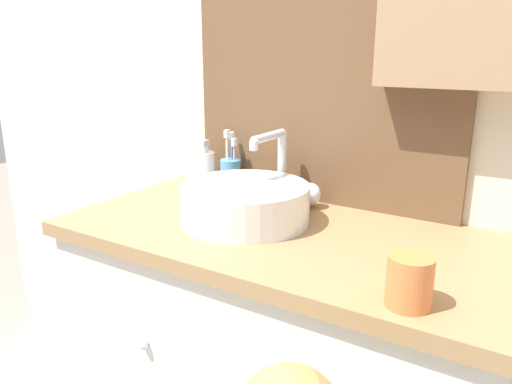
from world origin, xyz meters
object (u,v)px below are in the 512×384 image
object	(u,v)px
sink_basin	(247,201)
drinking_cup	(410,281)
toothbrush_holder	(231,174)
soap_dispenser	(207,169)

from	to	relation	value
sink_basin	drinking_cup	distance (m)	0.51
sink_basin	toothbrush_holder	bearing A→B (deg)	133.43
toothbrush_holder	soap_dispenser	distance (m)	0.08
drinking_cup	sink_basin	bearing A→B (deg)	155.29
soap_dispenser	drinking_cup	distance (m)	0.83
toothbrush_holder	drinking_cup	size ratio (longest dim) A/B	2.08
sink_basin	drinking_cup	size ratio (longest dim) A/B	4.17
drinking_cup	soap_dispenser	bearing A→B (deg)	151.40
soap_dispenser	sink_basin	bearing A→B (deg)	-34.68
sink_basin	soap_dispenser	xyz separation A→B (m)	(-0.27, 0.19, 0.01)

